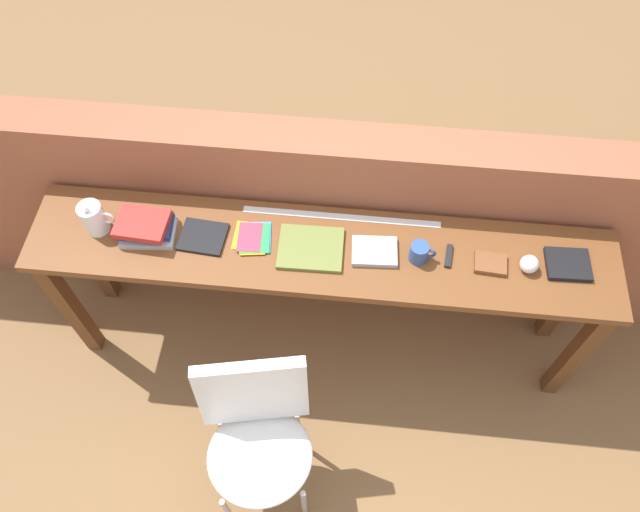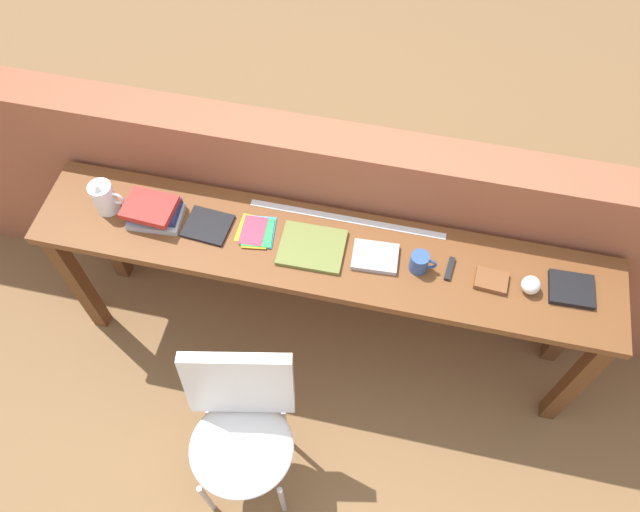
% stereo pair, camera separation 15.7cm
% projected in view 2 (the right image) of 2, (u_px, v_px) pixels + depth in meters
% --- Properties ---
extents(ground_plane, '(40.00, 40.00, 0.00)m').
position_uv_depth(ground_plane, '(310.00, 389.00, 3.20)').
color(ground_plane, brown).
extents(brick_wall_back, '(6.00, 0.20, 1.19)m').
position_uv_depth(brick_wall_back, '(337.00, 223.00, 3.03)').
color(brick_wall_back, '#935138').
rests_on(brick_wall_back, ground).
extents(sideboard, '(2.50, 0.44, 0.88)m').
position_uv_depth(sideboard, '(322.00, 266.00, 2.73)').
color(sideboard, brown).
rests_on(sideboard, ground).
extents(chair_white_moulded, '(0.52, 0.53, 0.89)m').
position_uv_depth(chair_white_moulded, '(241.00, 426.00, 2.57)').
color(chair_white_moulded, white).
rests_on(chair_white_moulded, ground).
extents(pitcher_white, '(0.14, 0.10, 0.18)m').
position_uv_depth(pitcher_white, '(104.00, 197.00, 2.66)').
color(pitcher_white, white).
rests_on(pitcher_white, sideboard).
extents(book_stack_leftmost, '(0.24, 0.18, 0.09)m').
position_uv_depth(book_stack_leftmost, '(153.00, 211.00, 2.66)').
color(book_stack_leftmost, '#9E9EA3').
rests_on(book_stack_leftmost, sideboard).
extents(magazine_cycling, '(0.20, 0.18, 0.01)m').
position_uv_depth(magazine_cycling, '(208.00, 226.00, 2.67)').
color(magazine_cycling, black).
rests_on(magazine_cycling, sideboard).
extents(pamphlet_pile_colourful, '(0.17, 0.18, 0.01)m').
position_uv_depth(pamphlet_pile_colourful, '(256.00, 232.00, 2.65)').
color(pamphlet_pile_colourful, yellow).
rests_on(pamphlet_pile_colourful, sideboard).
extents(book_open_centre, '(0.27, 0.22, 0.02)m').
position_uv_depth(book_open_centre, '(312.00, 247.00, 2.61)').
color(book_open_centre, olive).
rests_on(book_open_centre, sideboard).
extents(book_grey_hardcover, '(0.20, 0.15, 0.02)m').
position_uv_depth(book_grey_hardcover, '(375.00, 257.00, 2.58)').
color(book_grey_hardcover, '#9E9EA3').
rests_on(book_grey_hardcover, sideboard).
extents(mug, '(0.11, 0.08, 0.09)m').
position_uv_depth(mug, '(420.00, 262.00, 2.53)').
color(mug, '#2D4C8C').
rests_on(mug, sideboard).
extents(multitool_folded, '(0.04, 0.11, 0.02)m').
position_uv_depth(multitool_folded, '(450.00, 269.00, 2.55)').
color(multitool_folded, black).
rests_on(multitool_folded, sideboard).
extents(leather_journal_brown, '(0.14, 0.11, 0.02)m').
position_uv_depth(leather_journal_brown, '(491.00, 280.00, 2.52)').
color(leather_journal_brown, brown).
rests_on(leather_journal_brown, sideboard).
extents(sports_ball_small, '(0.08, 0.08, 0.08)m').
position_uv_depth(sports_ball_small, '(531.00, 285.00, 2.48)').
color(sports_ball_small, silver).
rests_on(sports_ball_small, sideboard).
extents(book_repair_rightmost, '(0.18, 0.16, 0.02)m').
position_uv_depth(book_repair_rightmost, '(571.00, 289.00, 2.50)').
color(book_repair_rightmost, black).
rests_on(book_repair_rightmost, sideboard).
extents(ruler_metal_back_edge, '(0.86, 0.03, 0.00)m').
position_uv_depth(ruler_metal_back_edge, '(347.00, 219.00, 2.69)').
color(ruler_metal_back_edge, silver).
rests_on(ruler_metal_back_edge, sideboard).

